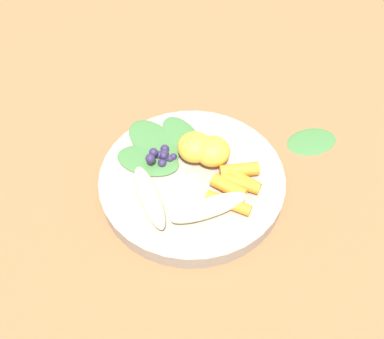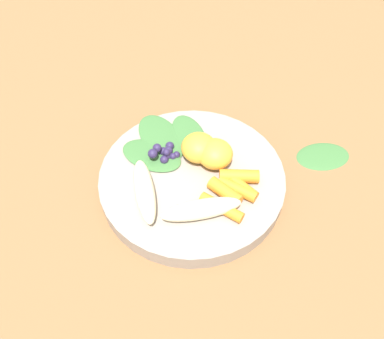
{
  "view_description": "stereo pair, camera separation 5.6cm",
  "coord_description": "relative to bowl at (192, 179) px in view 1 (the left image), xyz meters",
  "views": [
    {
      "loc": [
        -0.11,
        -0.33,
        0.47
      ],
      "look_at": [
        0.0,
        0.0,
        0.04
      ],
      "focal_mm": 35.58,
      "sensor_mm": 36.0,
      "label": 1
    },
    {
      "loc": [
        -0.06,
        -0.35,
        0.47
      ],
      "look_at": [
        0.0,
        0.0,
        0.04
      ],
      "focal_mm": 35.58,
      "sensor_mm": 36.0,
      "label": 2
    }
  ],
  "objects": [
    {
      "name": "orange_segment_far",
      "position": [
        0.04,
        0.02,
        0.03
      ],
      "size": [
        0.05,
        0.05,
        0.04
      ],
      "primitive_type": "ellipsoid",
      "color": "#F4A833",
      "rests_on": "bowl"
    },
    {
      "name": "carrot_front",
      "position": [
        0.03,
        -0.07,
        0.02
      ],
      "size": [
        0.06,
        0.06,
        0.02
      ],
      "primitive_type": "cylinder",
      "rotation": [
        0.0,
        1.57,
        5.52
      ],
      "color": "orange",
      "rests_on": "bowl"
    },
    {
      "name": "ground_plane",
      "position": [
        0.0,
        0.0,
        -0.01
      ],
      "size": [
        2.4,
        2.4,
        0.0
      ],
      "primitive_type": "plane",
      "color": "brown"
    },
    {
      "name": "carrot_mid_left",
      "position": [
        0.04,
        -0.05,
        0.02
      ],
      "size": [
        0.05,
        0.05,
        0.02
      ],
      "primitive_type": "cylinder",
      "rotation": [
        0.0,
        1.57,
        5.37
      ],
      "color": "orange",
      "rests_on": "bowl"
    },
    {
      "name": "bowl",
      "position": [
        0.0,
        0.0,
        0.0
      ],
      "size": [
        0.28,
        0.28,
        0.03
      ],
      "primitive_type": "cylinder",
      "color": "gray",
      "rests_on": "ground_plane"
    },
    {
      "name": "kale_leaf_rear",
      "position": [
        -0.06,
        0.04,
        0.02
      ],
      "size": [
        0.11,
        0.1,
        0.0
      ],
      "primitive_type": "ellipsoid",
      "rotation": [
        0.0,
        0.0,
        8.8
      ],
      "color": "#3D7038",
      "rests_on": "bowl"
    },
    {
      "name": "kale_leaf_left",
      "position": [
        0.01,
        0.08,
        0.02
      ],
      "size": [
        0.06,
        0.1,
        0.0
      ],
      "primitive_type": "ellipsoid",
      "rotation": [
        0.0,
        0.0,
        8.01
      ],
      "color": "#3D7038",
      "rests_on": "bowl"
    },
    {
      "name": "kale_leaf_stray",
      "position": [
        0.22,
        0.02,
        -0.01
      ],
      "size": [
        0.09,
        0.06,
        0.01
      ],
      "primitive_type": "ellipsoid",
      "rotation": [
        0.0,
        0.0,
        0.04
      ],
      "color": "#3D7038",
      "rests_on": "ground_plane"
    },
    {
      "name": "blueberry_pile",
      "position": [
        -0.04,
        0.04,
        0.02
      ],
      "size": [
        0.05,
        0.04,
        0.03
      ],
      "color": "#2D234C",
      "rests_on": "bowl"
    },
    {
      "name": "banana_peeled_left",
      "position": [
        -0.0,
        -0.07,
        0.03
      ],
      "size": [
        0.11,
        0.03,
        0.03
      ],
      "primitive_type": "ellipsoid",
      "rotation": [
        0.0,
        0.0,
        6.32
      ],
      "color": "beige",
      "rests_on": "bowl"
    },
    {
      "name": "carrot_mid_right",
      "position": [
        0.06,
        -0.05,
        0.02
      ],
      "size": [
        0.05,
        0.05,
        0.02
      ],
      "primitive_type": "cylinder",
      "rotation": [
        0.0,
        1.57,
        5.58
      ],
      "color": "orange",
      "rests_on": "bowl"
    },
    {
      "name": "carrot_small",
      "position": [
        0.07,
        -0.02,
        0.02
      ],
      "size": [
        0.06,
        0.03,
        0.02
      ],
      "primitive_type": "cylinder",
      "rotation": [
        0.0,
        1.57,
        6.08
      ],
      "color": "orange",
      "rests_on": "bowl"
    },
    {
      "name": "kale_leaf_right",
      "position": [
        -0.04,
        0.08,
        0.02
      ],
      "size": [
        0.09,
        0.13,
        0.0
      ],
      "primitive_type": "ellipsoid",
      "rotation": [
        0.0,
        0.0,
        8.18
      ],
      "color": "#3D7038",
      "rests_on": "bowl"
    },
    {
      "name": "orange_segment_near",
      "position": [
        0.02,
        0.03,
        0.03
      ],
      "size": [
        0.05,
        0.05,
        0.04
      ],
      "primitive_type": "ellipsoid",
      "color": "#F4A833",
      "rests_on": "bowl"
    },
    {
      "name": "banana_peeled_right",
      "position": [
        -0.07,
        -0.03,
        0.03
      ],
      "size": [
        0.03,
        0.11,
        0.03
      ],
      "primitive_type": "ellipsoid",
      "rotation": [
        0.0,
        0.0,
        4.76
      ],
      "color": "beige",
      "rests_on": "bowl"
    },
    {
      "name": "carrot_rear",
      "position": [
        0.06,
        -0.04,
        0.02
      ],
      "size": [
        0.05,
        0.06,
        0.02
      ],
      "primitive_type": "cylinder",
      "rotation": [
        0.0,
        1.57,
        5.31
      ],
      "color": "orange",
      "rests_on": "bowl"
    }
  ]
}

